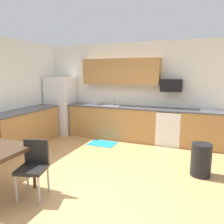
% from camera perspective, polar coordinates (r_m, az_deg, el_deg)
% --- Properties ---
extents(ground_plane, '(12.00, 12.00, 0.00)m').
position_cam_1_polar(ground_plane, '(4.29, -5.05, -15.54)').
color(ground_plane, tan).
extents(wall_back, '(5.80, 0.10, 2.70)m').
position_cam_1_polar(wall_back, '(6.36, 5.44, 5.54)').
color(wall_back, white).
rests_on(wall_back, ground).
extents(cabinet_run_back, '(2.56, 0.60, 0.90)m').
position_cam_1_polar(cabinet_run_back, '(6.32, 0.30, -2.71)').
color(cabinet_run_back, '#AD7A42').
rests_on(cabinet_run_back, ground).
extents(cabinet_run_back_right, '(0.99, 0.60, 0.90)m').
position_cam_1_polar(cabinet_run_back_right, '(5.92, 22.35, -4.36)').
color(cabinet_run_back_right, '#AD7A42').
rests_on(cabinet_run_back_right, ground).
extents(cabinet_run_left, '(0.60, 2.00, 0.90)m').
position_cam_1_polar(cabinet_run_left, '(6.03, -21.61, -4.06)').
color(cabinet_run_left, '#AD7A42').
rests_on(cabinet_run_left, ground).
extents(countertop_back, '(4.80, 0.64, 0.04)m').
position_cam_1_polar(countertop_back, '(6.08, 4.46, 1.26)').
color(countertop_back, '#4C4C51').
rests_on(countertop_back, cabinet_run_back).
extents(countertop_left, '(0.64, 2.00, 0.04)m').
position_cam_1_polar(countertop_left, '(5.94, -21.91, 0.34)').
color(countertop_left, '#4C4C51').
rests_on(countertop_left, cabinet_run_left).
extents(upper_cabinets_back, '(2.20, 0.34, 0.70)m').
position_cam_1_polar(upper_cabinets_back, '(6.22, 2.25, 10.55)').
color(upper_cabinets_back, '#AD7A42').
extents(refrigerator, '(0.76, 0.70, 1.74)m').
position_cam_1_polar(refrigerator, '(6.96, -13.18, 1.72)').
color(refrigerator, white).
rests_on(refrigerator, ground).
extents(oven_range, '(0.60, 0.60, 0.91)m').
position_cam_1_polar(oven_range, '(5.95, 14.65, -3.80)').
color(oven_range, white).
rests_on(oven_range, ground).
extents(microwave, '(0.54, 0.36, 0.32)m').
position_cam_1_polar(microwave, '(5.89, 15.24, 6.71)').
color(microwave, black).
extents(sink_basin, '(0.48, 0.40, 0.14)m').
position_cam_1_polar(sink_basin, '(6.25, 0.06, 1.16)').
color(sink_basin, '#A5A8AD').
rests_on(sink_basin, countertop_back).
extents(sink_faucet, '(0.02, 0.02, 0.24)m').
position_cam_1_polar(sink_faucet, '(6.39, 0.65, 2.81)').
color(sink_faucet, '#B2B5BA').
rests_on(sink_faucet, countertop_back).
extents(chair_near_table, '(0.49, 0.49, 0.85)m').
position_cam_1_polar(chair_near_table, '(3.59, -19.73, -12.59)').
color(chair_near_table, black).
rests_on(chair_near_table, ground).
extents(trash_bin, '(0.36, 0.36, 0.60)m').
position_cam_1_polar(trash_bin, '(4.37, 22.20, -11.47)').
color(trash_bin, black).
rests_on(trash_bin, ground).
extents(floor_mat, '(0.70, 0.50, 0.01)m').
position_cam_1_polar(floor_mat, '(5.88, -2.53, -8.20)').
color(floor_mat, '#198CBF').
rests_on(floor_mat, ground).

